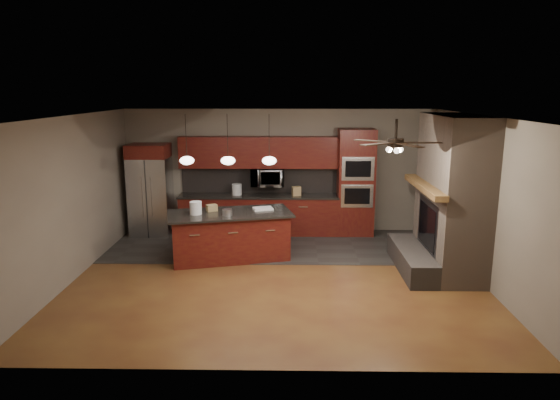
{
  "coord_description": "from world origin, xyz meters",
  "views": [
    {
      "loc": [
        0.21,
        -8.28,
        3.23
      ],
      "look_at": [
        0.05,
        0.6,
        1.25
      ],
      "focal_mm": 32.0,
      "sensor_mm": 36.0,
      "label": 1
    }
  ],
  "objects_px": {
    "paint_tray": "(263,209)",
    "counter_box": "(296,191)",
    "refrigerator": "(151,190)",
    "cardboard_box": "(212,208)",
    "white_bucket": "(196,208)",
    "paint_can": "(227,212)",
    "kitchen_island": "(230,235)",
    "oven_tower": "(356,183)",
    "counter_bucket": "(237,189)",
    "microwave": "(267,177)"
  },
  "relations": [
    {
      "from": "cardboard_box",
      "to": "oven_tower",
      "type": "bearing_deg",
      "value": 0.68
    },
    {
      "from": "paint_can",
      "to": "oven_tower",
      "type": "bearing_deg",
      "value": 36.58
    },
    {
      "from": "oven_tower",
      "to": "microwave",
      "type": "height_order",
      "value": "oven_tower"
    },
    {
      "from": "oven_tower",
      "to": "paint_tray",
      "type": "relative_size",
      "value": 6.38
    },
    {
      "from": "oven_tower",
      "to": "paint_can",
      "type": "relative_size",
      "value": 12.9
    },
    {
      "from": "white_bucket",
      "to": "paint_tray",
      "type": "distance_m",
      "value": 1.31
    },
    {
      "from": "oven_tower",
      "to": "kitchen_island",
      "type": "relative_size",
      "value": 0.94
    },
    {
      "from": "white_bucket",
      "to": "counter_box",
      "type": "relative_size",
      "value": 1.19
    },
    {
      "from": "refrigerator",
      "to": "counter_box",
      "type": "height_order",
      "value": "refrigerator"
    },
    {
      "from": "microwave",
      "to": "white_bucket",
      "type": "bearing_deg",
      "value": -123.44
    },
    {
      "from": "kitchen_island",
      "to": "paint_tray",
      "type": "distance_m",
      "value": 0.82
    },
    {
      "from": "paint_can",
      "to": "cardboard_box",
      "type": "height_order",
      "value": "cardboard_box"
    },
    {
      "from": "microwave",
      "to": "counter_box",
      "type": "bearing_deg",
      "value": -8.71
    },
    {
      "from": "oven_tower",
      "to": "counter_bucket",
      "type": "bearing_deg",
      "value": 179.84
    },
    {
      "from": "oven_tower",
      "to": "white_bucket",
      "type": "relative_size",
      "value": 9.8
    },
    {
      "from": "refrigerator",
      "to": "counter_bucket",
      "type": "xyz_separation_m",
      "value": [
        1.93,
        0.08,
        -0.0
      ]
    },
    {
      "from": "cardboard_box",
      "to": "counter_box",
      "type": "relative_size",
      "value": 0.97
    },
    {
      "from": "kitchen_island",
      "to": "paint_tray",
      "type": "height_order",
      "value": "paint_tray"
    },
    {
      "from": "counter_box",
      "to": "kitchen_island",
      "type": "bearing_deg",
      "value": -140.88
    },
    {
      "from": "refrigerator",
      "to": "white_bucket",
      "type": "bearing_deg",
      "value": -53.13
    },
    {
      "from": "white_bucket",
      "to": "cardboard_box",
      "type": "distance_m",
      "value": 0.38
    },
    {
      "from": "kitchen_island",
      "to": "oven_tower",
      "type": "bearing_deg",
      "value": 19.5
    },
    {
      "from": "paint_can",
      "to": "paint_tray",
      "type": "xyz_separation_m",
      "value": [
        0.64,
        0.49,
        -0.04
      ]
    },
    {
      "from": "refrigerator",
      "to": "cardboard_box",
      "type": "bearing_deg",
      "value": -43.61
    },
    {
      "from": "microwave",
      "to": "counter_box",
      "type": "xyz_separation_m",
      "value": [
        0.65,
        -0.1,
        -0.3
      ]
    },
    {
      "from": "white_bucket",
      "to": "counter_bucket",
      "type": "height_order",
      "value": "white_bucket"
    },
    {
      "from": "kitchen_island",
      "to": "counter_box",
      "type": "xyz_separation_m",
      "value": [
        1.3,
        1.68,
        0.54
      ]
    },
    {
      "from": "white_bucket",
      "to": "microwave",
      "type": "bearing_deg",
      "value": 56.56
    },
    {
      "from": "kitchen_island",
      "to": "counter_bucket",
      "type": "relative_size",
      "value": 10.11
    },
    {
      "from": "paint_can",
      "to": "cardboard_box",
      "type": "relative_size",
      "value": 0.93
    },
    {
      "from": "white_bucket",
      "to": "paint_can",
      "type": "distance_m",
      "value": 0.62
    },
    {
      "from": "white_bucket",
      "to": "counter_box",
      "type": "height_order",
      "value": "white_bucket"
    },
    {
      "from": "kitchen_island",
      "to": "white_bucket",
      "type": "relative_size",
      "value": 10.4
    },
    {
      "from": "microwave",
      "to": "cardboard_box",
      "type": "distance_m",
      "value": 1.97
    },
    {
      "from": "kitchen_island",
      "to": "paint_can",
      "type": "height_order",
      "value": "paint_can"
    },
    {
      "from": "microwave",
      "to": "counter_bucket",
      "type": "bearing_deg",
      "value": -175.85
    },
    {
      "from": "white_bucket",
      "to": "oven_tower",
      "type": "bearing_deg",
      "value": 29.92
    },
    {
      "from": "microwave",
      "to": "paint_tray",
      "type": "xyz_separation_m",
      "value": [
        -0.03,
        -1.52,
        -0.36
      ]
    },
    {
      "from": "microwave",
      "to": "oven_tower",
      "type": "bearing_deg",
      "value": -1.66
    },
    {
      "from": "paint_can",
      "to": "counter_box",
      "type": "height_order",
      "value": "counter_box"
    },
    {
      "from": "white_bucket",
      "to": "counter_box",
      "type": "distance_m",
      "value": 2.65
    },
    {
      "from": "paint_tray",
      "to": "counter_box",
      "type": "height_order",
      "value": "counter_box"
    },
    {
      "from": "oven_tower",
      "to": "white_bucket",
      "type": "bearing_deg",
      "value": -150.08
    },
    {
      "from": "paint_tray",
      "to": "counter_box",
      "type": "distance_m",
      "value": 1.58
    },
    {
      "from": "paint_can",
      "to": "counter_bucket",
      "type": "relative_size",
      "value": 0.74
    },
    {
      "from": "cardboard_box",
      "to": "counter_box",
      "type": "height_order",
      "value": "counter_box"
    },
    {
      "from": "white_bucket",
      "to": "paint_can",
      "type": "relative_size",
      "value": 1.32
    },
    {
      "from": "refrigerator",
      "to": "cardboard_box",
      "type": "relative_size",
      "value": 10.38
    },
    {
      "from": "white_bucket",
      "to": "paint_tray",
      "type": "relative_size",
      "value": 0.65
    },
    {
      "from": "paint_can",
      "to": "counter_bucket",
      "type": "height_order",
      "value": "counter_bucket"
    }
  ]
}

